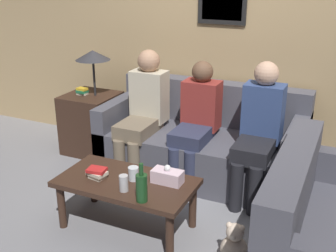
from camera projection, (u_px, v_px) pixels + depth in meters
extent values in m
plane|color=gray|center=(181.00, 196.00, 3.77)|extent=(16.00, 16.00, 0.00)
cube|color=tan|center=(222.00, 34.00, 4.16)|extent=(9.00, 0.06, 2.60)
cube|color=#4C4C56|center=(200.00, 154.00, 4.10)|extent=(1.91, 0.89, 0.43)
cube|color=#4C4C56|center=(214.00, 102.00, 4.24)|extent=(1.91, 0.20, 0.43)
cube|color=#4C4C56|center=(122.00, 129.00, 4.40)|extent=(0.14, 0.89, 0.67)
cube|color=#4C4C56|center=(295.00, 159.00, 3.71)|extent=(0.14, 0.89, 0.67)
cube|color=#4C4C56|center=(292.00, 185.00, 2.64)|extent=(0.20, 1.36, 0.43)
cube|color=#382319|center=(126.00, 183.00, 3.19)|extent=(1.04, 0.55, 0.04)
cylinder|color=#382319|center=(62.00, 206.00, 3.26)|extent=(0.06, 0.06, 0.37)
cylinder|color=#382319|center=(170.00, 236.00, 2.90)|extent=(0.06, 0.06, 0.37)
cylinder|color=#382319|center=(93.00, 182.00, 3.63)|extent=(0.06, 0.06, 0.37)
cylinder|color=#382319|center=(193.00, 206.00, 3.27)|extent=(0.06, 0.06, 0.37)
cube|color=#382319|center=(92.00, 123.00, 4.60)|extent=(0.53, 0.53, 0.64)
cylinder|color=#262628|center=(94.00, 77.00, 4.39)|extent=(0.02, 0.02, 0.40)
cone|color=#2D2D33|center=(93.00, 55.00, 4.31)|extent=(0.36, 0.36, 0.10)
cube|color=beige|center=(82.00, 94.00, 4.49)|extent=(0.11, 0.08, 0.02)
cube|color=#237547|center=(82.00, 91.00, 4.48)|extent=(0.11, 0.10, 0.03)
cube|color=gold|center=(82.00, 89.00, 4.47)|extent=(0.12, 0.09, 0.02)
cylinder|color=#19421E|center=(142.00, 188.00, 2.87)|extent=(0.08, 0.08, 0.20)
cylinder|color=#19421E|center=(141.00, 169.00, 2.82)|extent=(0.03, 0.03, 0.09)
cylinder|color=silver|center=(133.00, 174.00, 3.18)|extent=(0.08, 0.08, 0.10)
cube|color=beige|center=(97.00, 176.00, 3.21)|extent=(0.13, 0.10, 0.03)
cube|color=beige|center=(97.00, 173.00, 3.20)|extent=(0.16, 0.13, 0.03)
cube|color=red|center=(97.00, 170.00, 3.20)|extent=(0.15, 0.12, 0.03)
cylinder|color=#BCBCC1|center=(124.00, 183.00, 3.02)|extent=(0.07, 0.07, 0.12)
cube|color=silver|center=(167.00, 177.00, 3.14)|extent=(0.23, 0.12, 0.10)
sphere|color=white|center=(167.00, 168.00, 3.11)|extent=(0.05, 0.05, 0.05)
cube|color=#756651|center=(138.00, 128.00, 4.03)|extent=(0.31, 0.48, 0.14)
cylinder|color=#756651|center=(120.00, 161.00, 3.95)|extent=(0.11, 0.11, 0.43)
cylinder|color=#756651|center=(134.00, 164.00, 3.89)|extent=(0.11, 0.11, 0.43)
cube|color=beige|center=(149.00, 96.00, 4.14)|extent=(0.34, 0.22, 0.50)
sphere|color=tan|center=(149.00, 61.00, 4.02)|extent=(0.22, 0.22, 0.22)
cube|color=#2D334C|center=(192.00, 136.00, 3.84)|extent=(0.31, 0.45, 0.14)
cylinder|color=#2D334C|center=(174.00, 170.00, 3.77)|extent=(0.11, 0.11, 0.43)
cylinder|color=#2D334C|center=(190.00, 173.00, 3.71)|extent=(0.11, 0.11, 0.43)
cube|color=maroon|center=(202.00, 105.00, 3.95)|extent=(0.34, 0.22, 0.46)
sphere|color=brown|center=(203.00, 72.00, 3.84)|extent=(0.20, 0.20, 0.20)
cube|color=black|center=(255.00, 149.00, 3.56)|extent=(0.31, 0.47, 0.14)
cylinder|color=black|center=(236.00, 187.00, 3.49)|extent=(0.11, 0.11, 0.43)
cylinder|color=black|center=(254.00, 191.00, 3.43)|extent=(0.11, 0.11, 0.43)
cube|color=#33477A|center=(263.00, 113.00, 3.67)|extent=(0.34, 0.22, 0.51)
sphere|color=tan|center=(267.00, 74.00, 3.55)|extent=(0.21, 0.21, 0.21)
sphere|color=beige|center=(234.00, 249.00, 2.91)|extent=(0.19, 0.19, 0.19)
sphere|color=beige|center=(235.00, 232.00, 2.86)|extent=(0.13, 0.13, 0.13)
sphere|color=beige|center=(229.00, 225.00, 2.86)|extent=(0.04, 0.04, 0.04)
sphere|color=beige|center=(242.00, 228.00, 2.83)|extent=(0.04, 0.04, 0.04)
sphere|color=#FFEAD1|center=(233.00, 237.00, 2.82)|extent=(0.05, 0.05, 0.05)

